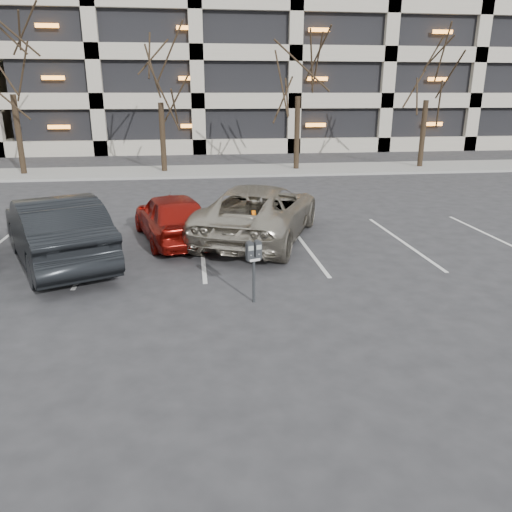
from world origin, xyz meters
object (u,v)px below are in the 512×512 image
tree_c (299,48)px  suv_silver (259,212)px  car_red (172,217)px  tree_b (158,57)px  tree_d (431,56)px  parking_meter (254,256)px  tree_a (5,41)px  car_dark (56,230)px

tree_c → suv_silver: size_ratio=1.38×
tree_c → car_red: bearing=-115.8°
tree_b → tree_d: tree_d is taller
parking_meter → car_red: 4.94m
tree_d → parking_meter: (-11.47, -17.41, -4.86)m
tree_d → suv_silver: tree_d is taller
tree_d → suv_silver: size_ratio=1.30×
parking_meter → car_red: bearing=92.0°
tree_a → parking_meter: bearing=-61.3°
suv_silver → tree_d: bearing=-107.2°
tree_d → car_dark: (-15.89, -14.39, -4.98)m
tree_a → suv_silver: tree_a is taller
tree_b → car_red: tree_b is taller
tree_c → car_dark: bearing=-121.7°
tree_c → tree_d: (7.00, 0.00, -0.33)m
suv_silver → car_dark: car_dark is taller
car_red → suv_silver: bearing=164.4°
tree_a → tree_d: bearing=0.0°
tree_a → parking_meter: size_ratio=6.98×
suv_silver → car_dark: (-5.14, -1.55, 0.06)m
tree_a → tree_d: 21.01m
parking_meter → tree_d: bearing=38.2°
tree_a → car_red: (7.82, -12.79, -5.62)m
car_dark → tree_a: bearing=-94.5°
tree_a → tree_b: tree_a is taller
parking_meter → car_dark: size_ratio=0.25×
tree_b → parking_meter: (2.53, -17.41, -4.71)m
car_dark → parking_meter: bearing=121.6°
tree_c → tree_d: 7.01m
car_dark → tree_b: bearing=-121.5°
parking_meter → suv_silver: suv_silver is taller
suv_silver → car_dark: 5.37m
tree_c → car_dark: tree_c is taller
tree_c → tree_d: tree_c is taller
tree_b → suv_silver: tree_b is taller
tree_a → tree_c: size_ratio=1.03×
parking_meter → suv_silver: size_ratio=0.20×
tree_a → suv_silver: size_ratio=1.42×
suv_silver → car_red: bearing=21.6°
tree_b → suv_silver: (3.25, -12.84, -4.89)m
tree_c → tree_d: bearing=0.0°
parking_meter → suv_silver: 4.63m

